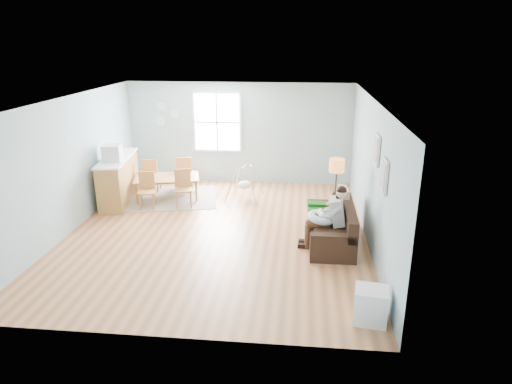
# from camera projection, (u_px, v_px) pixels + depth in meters

# --- Properties ---
(room) EXTENTS (8.40, 9.40, 3.90)m
(room) POSITION_uv_depth(u_px,v_px,m) (214.00, 114.00, 8.60)
(room) COLOR #9D5F37
(window) EXTENTS (1.32, 0.08, 1.62)m
(window) POSITION_uv_depth(u_px,v_px,m) (217.00, 122.00, 12.17)
(window) COLOR silver
(window) RESTS_ON room
(pictures) EXTENTS (0.05, 1.34, 0.74)m
(pictures) POSITION_uv_depth(u_px,v_px,m) (380.00, 162.00, 7.51)
(pictures) COLOR silver
(pictures) RESTS_ON room
(wall_plates) EXTENTS (0.67, 0.02, 0.66)m
(wall_plates) POSITION_uv_depth(u_px,v_px,m) (166.00, 115.00, 12.26)
(wall_plates) COLOR #A8BAC9
(wall_plates) RESTS_ON room
(sofa) EXTENTS (0.83, 1.92, 0.78)m
(sofa) POSITION_uv_depth(u_px,v_px,m) (334.00, 229.00, 8.85)
(sofa) COLOR black
(sofa) RESTS_ON room
(green_throw) EXTENTS (0.90, 0.74, 0.04)m
(green_throw) POSITION_uv_depth(u_px,v_px,m) (329.00, 206.00, 9.39)
(green_throw) COLOR #166017
(green_throw) RESTS_ON sofa
(beige_pillow) EXTENTS (0.19, 0.49, 0.47)m
(beige_pillow) POSITION_uv_depth(u_px,v_px,m) (344.00, 199.00, 9.17)
(beige_pillow) COLOR tan
(beige_pillow) RESTS_ON sofa
(father) EXTENTS (0.88, 0.42, 1.25)m
(father) POSITION_uv_depth(u_px,v_px,m) (329.00, 215.00, 8.48)
(father) COLOR gray
(father) RESTS_ON sofa
(nursing_pillow) EXTENTS (0.58, 0.56, 0.22)m
(nursing_pillow) POSITION_uv_depth(u_px,v_px,m) (321.00, 217.00, 8.51)
(nursing_pillow) COLOR silver
(nursing_pillow) RESTS_ON father
(infant) EXTENTS (0.18, 0.34, 0.12)m
(infant) POSITION_uv_depth(u_px,v_px,m) (321.00, 214.00, 8.52)
(infant) COLOR silver
(infant) RESTS_ON nursing_pillow
(toddler) EXTENTS (0.52, 0.29, 0.80)m
(toddler) POSITION_uv_depth(u_px,v_px,m) (331.00, 207.00, 8.90)
(toddler) COLOR silver
(toddler) RESTS_ON sofa
(floor_lamp) EXTENTS (0.30, 0.30, 1.50)m
(floor_lamp) POSITION_uv_depth(u_px,v_px,m) (337.00, 172.00, 9.15)
(floor_lamp) COLOR black
(floor_lamp) RESTS_ON room
(storage_cube) EXTENTS (0.51, 0.47, 0.50)m
(storage_cube) POSITION_uv_depth(u_px,v_px,m) (370.00, 305.00, 6.37)
(storage_cube) COLOR white
(storage_cube) RESTS_ON room
(rug) EXTENTS (2.68, 2.25, 0.01)m
(rug) POSITION_uv_depth(u_px,v_px,m) (168.00, 198.00, 11.34)
(rug) COLOR gray
(rug) RESTS_ON room
(dining_table) EXTENTS (1.72, 1.22, 0.55)m
(dining_table) POSITION_uv_depth(u_px,v_px,m) (167.00, 188.00, 11.25)
(dining_table) COLOR brown
(dining_table) RESTS_ON rug
(chair_sw) EXTENTS (0.45, 0.45, 0.85)m
(chair_sw) POSITION_uv_depth(u_px,v_px,m) (147.00, 188.00, 10.59)
(chair_sw) COLOR #925D32
(chair_sw) RESTS_ON rug
(chair_se) EXTENTS (0.50, 0.50, 0.88)m
(chair_se) POSITION_uv_depth(u_px,v_px,m) (183.00, 186.00, 10.68)
(chair_se) COLOR #925D32
(chair_se) RESTS_ON rug
(chair_nw) EXTENTS (0.43, 0.43, 0.88)m
(chair_nw) POSITION_uv_depth(u_px,v_px,m) (151.00, 173.00, 11.68)
(chair_nw) COLOR #925D32
(chair_nw) RESTS_ON rug
(chair_ne) EXTENTS (0.47, 0.47, 0.91)m
(chair_ne) POSITION_uv_depth(u_px,v_px,m) (185.00, 171.00, 11.76)
(chair_ne) COLOR #925D32
(chair_ne) RESTS_ON rug
(counter) EXTENTS (0.85, 2.03, 1.10)m
(counter) POSITION_uv_depth(u_px,v_px,m) (119.00, 179.00, 10.98)
(counter) COLOR brown
(counter) RESTS_ON room
(monitor) EXTENTS (0.45, 0.43, 0.38)m
(monitor) POSITION_uv_depth(u_px,v_px,m) (112.00, 153.00, 10.39)
(monitor) COLOR silver
(monitor) RESTS_ON counter
(baby_swing) EXTENTS (0.91, 0.93, 0.82)m
(baby_swing) POSITION_uv_depth(u_px,v_px,m) (245.00, 184.00, 11.23)
(baby_swing) COLOR silver
(baby_swing) RESTS_ON room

